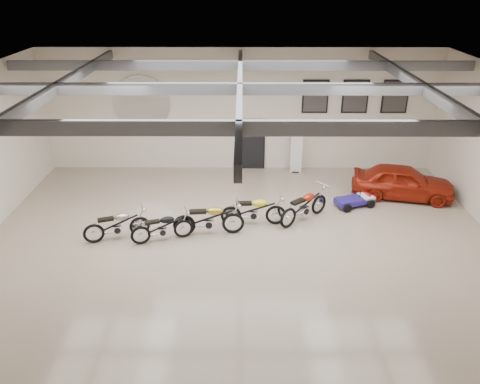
{
  "coord_description": "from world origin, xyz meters",
  "views": [
    {
      "loc": [
        0.06,
        -12.62,
        7.61
      ],
      "look_at": [
        0.0,
        1.2,
        1.1
      ],
      "focal_mm": 35.0,
      "sensor_mm": 36.0,
      "label": 1
    }
  ],
  "objects_px": {
    "banner_stand": "(296,152)",
    "motorcycle_gold": "(209,218)",
    "go_kart": "(358,198)",
    "motorcycle_yellow": "(253,210)",
    "motorcycle_red": "(304,205)",
    "vintage_car": "(403,182)",
    "motorcycle_black": "(162,227)",
    "motorcycle_silver": "(116,224)"
  },
  "relations": [
    {
      "from": "motorcycle_yellow",
      "to": "motorcycle_black",
      "type": "bearing_deg",
      "value": -162.26
    },
    {
      "from": "motorcycle_black",
      "to": "motorcycle_red",
      "type": "xyz_separation_m",
      "value": [
        4.55,
        1.35,
        0.07
      ]
    },
    {
      "from": "motorcycle_gold",
      "to": "go_kart",
      "type": "height_order",
      "value": "motorcycle_gold"
    },
    {
      "from": "banner_stand",
      "to": "go_kart",
      "type": "bearing_deg",
      "value": -52.35
    },
    {
      "from": "motorcycle_silver",
      "to": "motorcycle_gold",
      "type": "distance_m",
      "value": 2.87
    },
    {
      "from": "motorcycle_silver",
      "to": "go_kart",
      "type": "bearing_deg",
      "value": -3.42
    },
    {
      "from": "banner_stand",
      "to": "go_kart",
      "type": "xyz_separation_m",
      "value": [
        1.91,
        -3.08,
        -0.58
      ]
    },
    {
      "from": "banner_stand",
      "to": "motorcycle_silver",
      "type": "distance_m",
      "value": 8.22
    },
    {
      "from": "motorcycle_silver",
      "to": "go_kart",
      "type": "relative_size",
      "value": 1.18
    },
    {
      "from": "banner_stand",
      "to": "vintage_car",
      "type": "distance_m",
      "value": 4.39
    },
    {
      "from": "motorcycle_black",
      "to": "go_kart",
      "type": "distance_m",
      "value": 7.08
    },
    {
      "from": "motorcycle_black",
      "to": "motorcycle_silver",
      "type": "bearing_deg",
      "value": 157.58
    },
    {
      "from": "motorcycle_silver",
      "to": "motorcycle_gold",
      "type": "bearing_deg",
      "value": -13.65
    },
    {
      "from": "motorcycle_silver",
      "to": "motorcycle_yellow",
      "type": "bearing_deg",
      "value": -7.28
    },
    {
      "from": "banner_stand",
      "to": "motorcycle_black",
      "type": "bearing_deg",
      "value": -124.59
    },
    {
      "from": "motorcycle_red",
      "to": "go_kart",
      "type": "relative_size",
      "value": 1.27
    },
    {
      "from": "motorcycle_gold",
      "to": "vintage_car",
      "type": "xyz_separation_m",
      "value": [
        6.99,
        2.78,
        0.05
      ]
    },
    {
      "from": "motorcycle_silver",
      "to": "motorcycle_yellow",
      "type": "relative_size",
      "value": 0.95
    },
    {
      "from": "motorcycle_black",
      "to": "motorcycle_yellow",
      "type": "distance_m",
      "value": 3.04
    },
    {
      "from": "motorcycle_black",
      "to": "vintage_car",
      "type": "xyz_separation_m",
      "value": [
        8.41,
        3.18,
        0.13
      ]
    },
    {
      "from": "motorcycle_silver",
      "to": "motorcycle_red",
      "type": "height_order",
      "value": "motorcycle_red"
    },
    {
      "from": "banner_stand",
      "to": "vintage_car",
      "type": "height_order",
      "value": "banner_stand"
    },
    {
      "from": "banner_stand",
      "to": "vintage_car",
      "type": "bearing_deg",
      "value": -26.79
    },
    {
      "from": "motorcycle_red",
      "to": "motorcycle_silver",
      "type": "bearing_deg",
      "value": 150.99
    },
    {
      "from": "banner_stand",
      "to": "motorcycle_red",
      "type": "xyz_separation_m",
      "value": [
        -0.16,
        -4.19,
        -0.32
      ]
    },
    {
      "from": "motorcycle_black",
      "to": "banner_stand",
      "type": "bearing_deg",
      "value": 31.22
    },
    {
      "from": "motorcycle_gold",
      "to": "go_kart",
      "type": "xyz_separation_m",
      "value": [
        5.21,
        2.06,
        -0.27
      ]
    },
    {
      "from": "motorcycle_silver",
      "to": "motorcycle_black",
      "type": "relative_size",
      "value": 1.06
    },
    {
      "from": "banner_stand",
      "to": "go_kart",
      "type": "relative_size",
      "value": 1.04
    },
    {
      "from": "motorcycle_yellow",
      "to": "vintage_car",
      "type": "bearing_deg",
      "value": 18.58
    },
    {
      "from": "banner_stand",
      "to": "motorcycle_gold",
      "type": "distance_m",
      "value": 6.11
    },
    {
      "from": "motorcycle_silver",
      "to": "motorcycle_red",
      "type": "xyz_separation_m",
      "value": [
        5.98,
        1.25,
        0.04
      ]
    },
    {
      "from": "motorcycle_silver",
      "to": "motorcycle_gold",
      "type": "relative_size",
      "value": 0.91
    },
    {
      "from": "motorcycle_black",
      "to": "motorcycle_red",
      "type": "height_order",
      "value": "motorcycle_red"
    },
    {
      "from": "banner_stand",
      "to": "motorcycle_gold",
      "type": "xyz_separation_m",
      "value": [
        -3.3,
        -5.14,
        -0.31
      ]
    },
    {
      "from": "banner_stand",
      "to": "motorcycle_yellow",
      "type": "xyz_separation_m",
      "value": [
        -1.86,
        -4.49,
        -0.33
      ]
    },
    {
      "from": "motorcycle_yellow",
      "to": "banner_stand",
      "type": "bearing_deg",
      "value": 65.04
    },
    {
      "from": "banner_stand",
      "to": "go_kart",
      "type": "distance_m",
      "value": 3.67
    },
    {
      "from": "motorcycle_red",
      "to": "vintage_car",
      "type": "distance_m",
      "value": 4.27
    },
    {
      "from": "motorcycle_black",
      "to": "motorcycle_gold",
      "type": "xyz_separation_m",
      "value": [
        1.42,
        0.41,
        0.08
      ]
    },
    {
      "from": "go_kart",
      "to": "motorcycle_yellow",
      "type": "bearing_deg",
      "value": 179.79
    },
    {
      "from": "motorcycle_black",
      "to": "vintage_car",
      "type": "bearing_deg",
      "value": 2.35
    }
  ]
}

